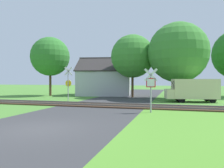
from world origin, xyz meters
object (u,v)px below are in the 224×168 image
object	(u,v)px
stop_sign_near	(151,87)
tree_right	(178,52)
tree_center	(133,56)
tree_left	(50,57)
crossing_sign_far	(68,82)
mail_truck	(193,89)
house	(105,82)

from	to	relation	value
stop_sign_near	tree_right	world-z (taller)	tree_right
tree_center	tree_left	distance (m)	11.40
tree_center	crossing_sign_far	bearing A→B (deg)	-125.11
tree_center	mail_truck	size ratio (longest dim) A/B	1.51
crossing_sign_far	tree_left	size ratio (longest dim) A/B	0.43
house	mail_truck	xyz separation A→B (m)	(11.32, -7.17, -0.64)
stop_sign_near	tree_left	size ratio (longest dim) A/B	0.36
tree_right	mail_truck	xyz separation A→B (m)	(1.37, -2.94, -4.01)
tree_center	stop_sign_near	bearing A→B (deg)	-74.07
mail_truck	house	bearing A→B (deg)	46.34
stop_sign_near	house	xyz separation A→B (m)	(-8.09, 15.48, 0.16)
tree_center	tree_left	xyz separation A→B (m)	(-11.40, -0.31, 0.27)
crossing_sign_far	tree_center	size ratio (longest dim) A/B	0.45
crossing_sign_far	house	xyz separation A→B (m)	(0.54, 10.32, -0.08)
mail_truck	stop_sign_near	bearing A→B (deg)	147.50
tree_right	mail_truck	size ratio (longest dim) A/B	1.67
house	tree_right	xyz separation A→B (m)	(9.95, -4.22, 3.38)
stop_sign_near	tree_left	xyz separation A→B (m)	(-14.94, 12.09, 3.66)
tree_right	mail_truck	distance (m)	5.16
crossing_sign_far	tree_right	distance (m)	12.57
stop_sign_near	crossing_sign_far	xyz separation A→B (m)	(-8.63, 5.16, 0.24)
stop_sign_near	tree_center	xyz separation A→B (m)	(-3.54, 12.40, 3.39)
stop_sign_near	tree_right	distance (m)	11.94
tree_left	mail_truck	xyz separation A→B (m)	(18.16, -3.78, -4.13)
tree_right	tree_center	world-z (taller)	tree_right
tree_left	mail_truck	world-z (taller)	tree_left
tree_left	mail_truck	size ratio (longest dim) A/B	1.55
tree_right	house	bearing A→B (deg)	156.99
crossing_sign_far	tree_left	distance (m)	9.98
tree_center	mail_truck	bearing A→B (deg)	-31.15
stop_sign_near	tree_left	world-z (taller)	tree_left
crossing_sign_far	tree_left	xyz separation A→B (m)	(-6.31, 6.93, 3.42)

